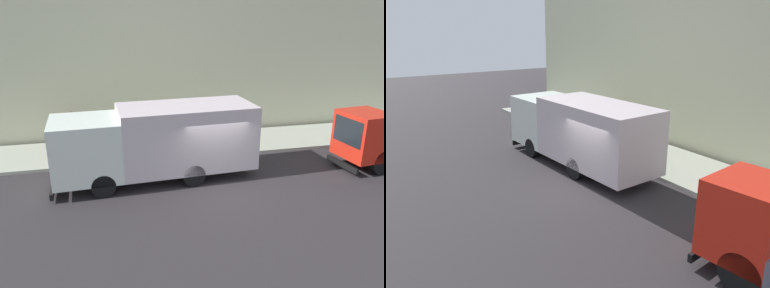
{
  "view_description": "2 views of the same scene",
  "coord_description": "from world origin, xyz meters",
  "views": [
    {
      "loc": [
        -12.79,
        4.02,
        6.44
      ],
      "look_at": [
        0.83,
        0.85,
        1.55
      ],
      "focal_mm": 34.95,
      "sensor_mm": 36.0,
      "label": 1
    },
    {
      "loc": [
        -7.7,
        -11.17,
        5.98
      ],
      "look_at": [
        0.84,
        1.58,
        1.22
      ],
      "focal_mm": 35.54,
      "sensor_mm": 36.0,
      "label": 2
    }
  ],
  "objects": [
    {
      "name": "large_utility_truck",
      "position": [
        1.32,
        2.17,
        1.66
      ],
      "size": [
        2.93,
        8.17,
        3.0
      ],
      "rotation": [
        0.0,
        0.0,
        0.05
      ],
      "color": "silver",
      "rests_on": "ground"
    },
    {
      "name": "sidewalk",
      "position": [
        4.81,
        0.0,
        0.07
      ],
      "size": [
        3.61,
        30.0,
        0.14
      ],
      "primitive_type": "cube",
      "color": "#A5A997",
      "rests_on": "ground"
    },
    {
      "name": "small_flatbed_truck",
      "position": [
        0.5,
        -7.76,
        1.18
      ],
      "size": [
        2.53,
        5.83,
        2.52
      ],
      "rotation": [
        0.0,
        0.0,
        0.11
      ],
      "color": "red",
      "rests_on": "ground"
    },
    {
      "name": "building_facade",
      "position": [
        7.11,
        0.0,
        4.68
      ],
      "size": [
        0.5,
        30.0,
        9.36
      ],
      "primitive_type": "cube",
      "color": "beige",
      "rests_on": "ground"
    },
    {
      "name": "pedestrian_third",
      "position": [
        3.79,
        3.01,
        1.02
      ],
      "size": [
        0.42,
        0.42,
        1.65
      ],
      "rotation": [
        0.0,
        0.0,
        5.11
      ],
      "color": "brown",
      "rests_on": "sidewalk"
    },
    {
      "name": "traffic_cone_orange",
      "position": [
        3.95,
        6.1,
        0.44
      ],
      "size": [
        0.41,
        0.41,
        0.59
      ],
      "primitive_type": "cone",
      "color": "orange",
      "rests_on": "sidewalk"
    },
    {
      "name": "pedestrian_standing",
      "position": [
        6.19,
        5.81,
        1.03
      ],
      "size": [
        0.54,
        0.54,
        1.69
      ],
      "rotation": [
        0.0,
        0.0,
        2.09
      ],
      "color": "#453A58",
      "rests_on": "sidewalk"
    },
    {
      "name": "ground",
      "position": [
        0.0,
        0.0,
        0.0
      ],
      "size": [
        80.0,
        80.0,
        0.0
      ],
      "primitive_type": "plane",
      "color": "#2D282B"
    },
    {
      "name": "pedestrian_walking",
      "position": [
        4.05,
        4.56,
        1.07
      ],
      "size": [
        0.54,
        0.54,
        1.76
      ],
      "rotation": [
        0.0,
        0.0,
        5.59
      ],
      "color": "black",
      "rests_on": "sidewalk"
    }
  ]
}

